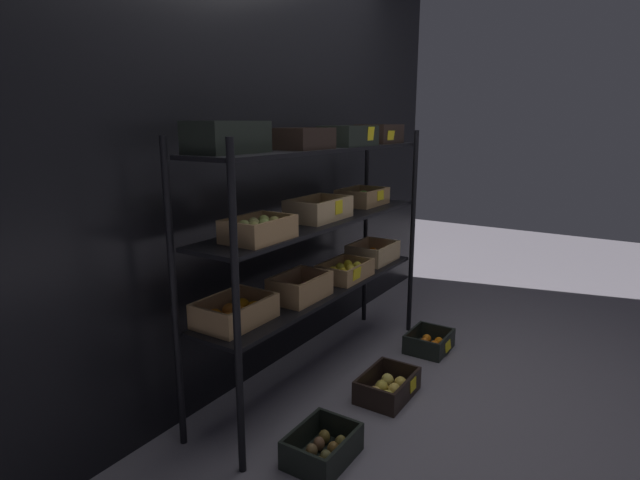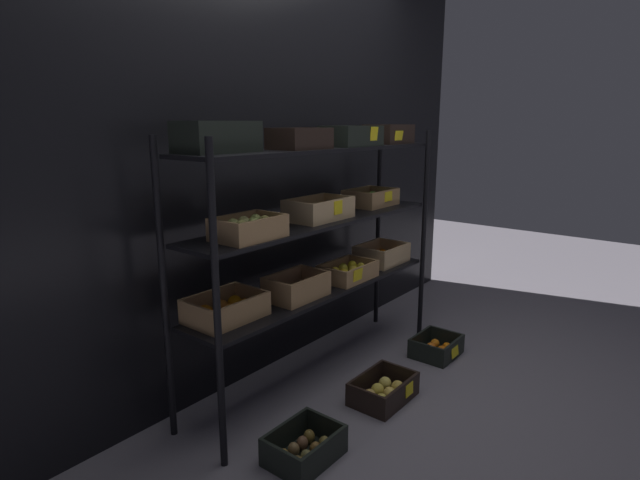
{
  "view_description": "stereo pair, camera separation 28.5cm",
  "coord_description": "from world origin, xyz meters",
  "px_view_note": "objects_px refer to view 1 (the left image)",
  "views": [
    {
      "loc": [
        -2.34,
        -1.5,
        1.48
      ],
      "look_at": [
        0.0,
        0.0,
        0.83
      ],
      "focal_mm": 28.44,
      "sensor_mm": 36.0,
      "label": 1
    },
    {
      "loc": [
        -2.17,
        -1.73,
        1.48
      ],
      "look_at": [
        0.0,
        0.0,
        0.83
      ],
      "focal_mm": 28.44,
      "sensor_mm": 36.0,
      "label": 2
    }
  ],
  "objects_px": {
    "crate_ground_kiwi": "(322,449)",
    "crate_ground_tangerine": "(429,343)",
    "display_rack": "(319,219)",
    "crate_ground_apple_gold": "(388,388)"
  },
  "relations": [
    {
      "from": "crate_ground_kiwi",
      "to": "crate_ground_tangerine",
      "type": "relative_size",
      "value": 1.06
    },
    {
      "from": "display_rack",
      "to": "crate_ground_apple_gold",
      "type": "xyz_separation_m",
      "value": [
        0.0,
        -0.45,
        -0.9
      ]
    },
    {
      "from": "crate_ground_kiwi",
      "to": "crate_ground_tangerine",
      "type": "xyz_separation_m",
      "value": [
        1.33,
        0.0,
        -0.0
      ]
    },
    {
      "from": "crate_ground_kiwi",
      "to": "crate_ground_apple_gold",
      "type": "distance_m",
      "value": 0.65
    },
    {
      "from": "display_rack",
      "to": "crate_ground_kiwi",
      "type": "bearing_deg",
      "value": -146.1
    },
    {
      "from": "crate_ground_apple_gold",
      "to": "crate_ground_tangerine",
      "type": "relative_size",
      "value": 1.18
    },
    {
      "from": "crate_ground_kiwi",
      "to": "crate_ground_tangerine",
      "type": "distance_m",
      "value": 1.33
    },
    {
      "from": "display_rack",
      "to": "crate_ground_kiwi",
      "type": "height_order",
      "value": "display_rack"
    },
    {
      "from": "display_rack",
      "to": "crate_ground_apple_gold",
      "type": "bearing_deg",
      "value": -89.42
    },
    {
      "from": "crate_ground_kiwi",
      "to": "crate_ground_tangerine",
      "type": "bearing_deg",
      "value": 0.2
    }
  ]
}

